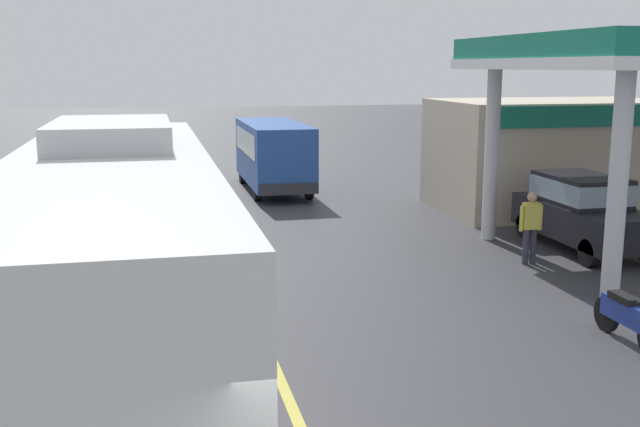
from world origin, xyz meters
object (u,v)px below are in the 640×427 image
(car_at_pump, at_px, (582,208))
(pedestrian_near_pump, at_px, (531,224))
(minibus_opposing_lane, at_px, (273,150))
(motorcycle_parked_forecourt, at_px, (628,317))
(coach_bus_main, at_px, (115,276))

(car_at_pump, xyz_separation_m, pedestrian_near_pump, (-1.94, -1.06, -0.08))
(minibus_opposing_lane, bearing_deg, motorcycle_parked_forecourt, -79.11)
(motorcycle_parked_forecourt, height_order, pedestrian_near_pump, pedestrian_near_pump)
(coach_bus_main, bearing_deg, car_at_pump, 30.39)
(coach_bus_main, xyz_separation_m, car_at_pump, (10.77, 6.32, -0.71))
(minibus_opposing_lane, xyz_separation_m, pedestrian_near_pump, (4.02, -11.43, -0.54))
(coach_bus_main, relative_size, car_at_pump, 2.63)
(coach_bus_main, xyz_separation_m, minibus_opposing_lane, (4.81, 16.69, -0.25))
(pedestrian_near_pump, bearing_deg, motorcycle_parked_forecourt, -100.02)
(minibus_opposing_lane, distance_m, motorcycle_parked_forecourt, 16.68)
(pedestrian_near_pump, bearing_deg, car_at_pump, 28.57)
(coach_bus_main, bearing_deg, minibus_opposing_lane, 73.92)
(coach_bus_main, xyz_separation_m, motorcycle_parked_forecourt, (7.96, 0.34, -1.28))
(minibus_opposing_lane, height_order, motorcycle_parked_forecourt, minibus_opposing_lane)
(motorcycle_parked_forecourt, relative_size, pedestrian_near_pump, 1.08)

